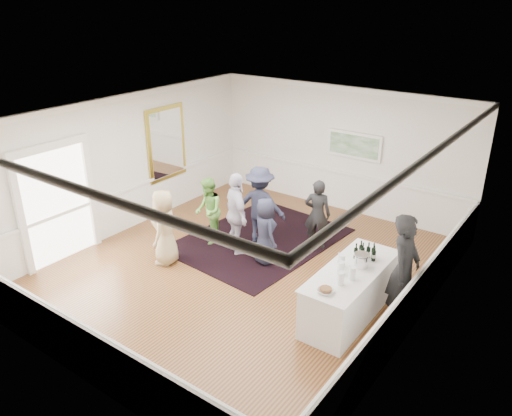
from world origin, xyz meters
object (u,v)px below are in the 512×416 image
Objects in this scene: guest_lilac at (237,214)px; guest_green at (208,211)px; guest_dark_a at (260,205)px; nut_bowl at (326,290)px; serving_table at (350,293)px; bartender at (404,270)px; guest_tan at (165,227)px; ice_bucket at (361,261)px; guest_navy at (265,231)px; guest_dark_b at (317,214)px.

guest_green is at bearing 31.07° from guest_lilac.
nut_bowl is (2.93, -2.33, 0.08)m from guest_dark_a.
guest_green reaches higher than nut_bowl.
bartender is (0.76, 0.39, 0.53)m from serving_table.
guest_tan is 0.91× the size of guest_dark_a.
guest_green is at bearing 171.81° from ice_bucket.
ice_bucket is (4.06, 0.69, 0.24)m from guest_tan.
guest_lilac reaches higher than guest_tan.
nut_bowl is (3.95, -0.37, 0.16)m from guest_tan.
ice_bucket is at bearing 36.86° from guest_green.
guest_green is at bearing 30.17° from guest_navy.
serving_table is 2.42m from guest_navy.
guest_lilac is (0.94, 1.22, 0.10)m from guest_tan.
guest_navy is at bearing 162.74° from serving_table.
guest_green is at bearing 85.52° from bartender.
nut_bowl is (-0.11, -1.06, -0.08)m from ice_bucket.
guest_green is 5.69× the size of nut_bowl.
serving_table is at bearing 71.72° from guest_tan.
bartender is at bearing -154.77° from guest_navy.
guest_lilac is at bearing 116.69° from guest_tan.
ice_bucket reaches higher than serving_table.
guest_navy is (1.68, 1.23, -0.09)m from guest_tan.
guest_dark_b is 1.33m from guest_navy.
guest_green reaches higher than guest_navy.
guest_tan reaches higher than guest_navy.
guest_green is 5.85× the size of ice_bucket.
guest_green is at bearing 10.82° from guest_dark_b.
bartender reaches higher than guest_dark_a.
ice_bucket is (2.38, -0.54, 0.33)m from guest_navy.
bartender is 1.31× the size of guest_green.
guest_dark_a is at bearing 3.62° from guest_dark_b.
guest_dark_a reaches higher than ice_bucket.
guest_lilac is at bearing 85.16° from bartender.
guest_navy is (-0.54, -1.21, -0.08)m from guest_dark_b.
guest_dark_b is (-2.51, 1.54, -0.20)m from bartender.
ice_bucket is (3.12, -0.53, 0.13)m from guest_lilac.
serving_table is at bearing 134.25° from guest_dark_a.
serving_table is 1.26× the size of guest_lilac.
guest_dark_a is (-2.95, 1.44, 0.42)m from serving_table.
nut_bowl is at bearing -174.05° from guest_lilac.
ice_bucket is at bearing 137.63° from guest_dark_a.
guest_dark_b reaches higher than serving_table.
guest_dark_a is 3.74m from nut_bowl.
serving_table is 1.42× the size of guest_tan.
ice_bucket is at bearing 73.99° from guest_tan.
nut_bowl is at bearing -96.01° from ice_bucket.
bartender is at bearing 27.19° from serving_table.
guest_dark_b is (2.22, 2.44, -0.01)m from guest_tan.
guest_lilac is 3.17m from ice_bucket.
serving_table is 3.96m from guest_green.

